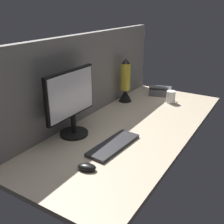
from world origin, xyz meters
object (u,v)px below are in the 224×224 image
(desk_phone, at_px, (160,91))
(lava_lamp, at_px, (125,84))
(monitor, at_px, (71,100))
(keyboard, at_px, (114,145))
(mouse, at_px, (87,167))
(mug_ceramic_white, at_px, (171,97))

(desk_phone, bearing_deg, lava_lamp, 150.94)
(monitor, bearing_deg, keyboard, -89.78)
(mouse, xyz_separation_m, desk_phone, (1.32, 0.15, 0.01))
(monitor, distance_m, desk_phone, 1.08)
(lava_lamp, bearing_deg, monitor, -178.28)
(lava_lamp, bearing_deg, keyboard, -155.89)
(desk_phone, bearing_deg, mouse, -173.68)
(monitor, height_order, keyboard, monitor)
(monitor, relative_size, lava_lamp, 1.14)
(keyboard, bearing_deg, desk_phone, 11.47)
(desk_phone, bearing_deg, mug_ceramic_white, -135.45)
(keyboard, height_order, mug_ceramic_white, mug_ceramic_white)
(mouse, height_order, mug_ceramic_white, mug_ceramic_white)
(keyboard, height_order, mouse, mouse)
(keyboard, relative_size, mouse, 3.85)
(mug_ceramic_white, bearing_deg, monitor, 160.11)
(monitor, xyz_separation_m, mouse, (-0.27, -0.31, -0.21))
(monitor, height_order, mouse, monitor)
(monitor, height_order, lava_lamp, monitor)
(mug_ceramic_white, bearing_deg, mouse, 179.36)
(monitor, distance_m, mouse, 0.46)
(monitor, bearing_deg, lava_lamp, 1.72)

